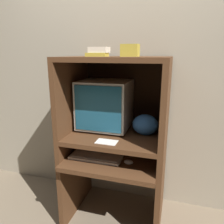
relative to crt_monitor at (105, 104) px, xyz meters
The scene contains 11 objects.
wall_back 0.42m from the crt_monitor, 66.49° to the left, with size 6.00×0.06×2.60m.
desk_base 0.66m from the crt_monitor, 46.14° to the right, with size 0.82×0.69×0.62m.
desk_monitor_shelf 0.30m from the crt_monitor, 35.33° to the right, with size 0.82×0.63×0.18m.
hutch_upper 0.23m from the crt_monitor, 24.68° to the right, with size 0.82×0.63×0.62m.
crt_monitor is the anchor object (origin of this frame).
keyboard 0.45m from the crt_monitor, 91.54° to the right, with size 0.42×0.16×0.03m.
mouse 0.53m from the crt_monitor, 42.88° to the right, with size 0.07×0.05×0.03m.
snack_bag 0.39m from the crt_monitor, ahead, with size 0.21×0.16×0.17m.
book_stack 0.45m from the crt_monitor, 97.19° to the right, with size 0.17×0.12×0.07m.
paper_card 0.39m from the crt_monitor, 70.17° to the right, with size 0.16×0.10×0.00m.
storage_box 0.51m from the crt_monitor, 22.20° to the right, with size 0.13×0.11×0.09m.
Camera 1 is at (0.46, -1.35, 1.45)m, focal length 35.00 mm.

